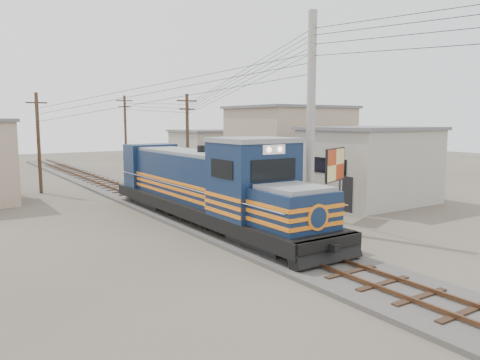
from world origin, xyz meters
TOP-DOWN VIEW (x-y plane):
  - ground at (0.00, 0.00)m, footprint 120.00×120.00m
  - ballast at (0.00, 10.00)m, footprint 3.60×70.00m
  - track at (0.00, 10.00)m, footprint 1.15×70.00m
  - locomotive at (0.00, 3.02)m, footprint 3.15×17.16m
  - utility_pole_main at (3.50, -0.50)m, footprint 0.40×0.40m
  - wooden_pole_mid at (4.50, 14.00)m, footprint 1.60×0.24m
  - wooden_pole_far at (4.80, 28.00)m, footprint 1.60×0.24m
  - wooden_pole_left at (-5.00, 18.00)m, footprint 1.60×0.24m
  - power_lines at (-0.14, 8.49)m, footprint 9.65×19.00m
  - shophouse_front at (11.50, 3.00)m, footprint 7.35×6.30m
  - shophouse_mid at (12.50, 12.00)m, footprint 8.40×7.35m
  - shophouse_back at (11.00, 22.00)m, footprint 6.30×6.30m
  - billboard at (6.25, 0.62)m, footprint 2.22×1.07m
  - market_umbrella at (5.66, 6.05)m, footprint 2.78×2.78m
  - vendor at (6.18, 5.66)m, footprint 0.74×0.57m
  - plant_nursery at (4.75, 4.59)m, footprint 3.17×1.99m

SIDE VIEW (x-z plane):
  - ground at x=0.00m, z-range 0.00..0.00m
  - ballast at x=0.00m, z-range 0.00..0.16m
  - track at x=0.00m, z-range 0.20..0.32m
  - plant_nursery at x=4.75m, z-range -0.06..0.85m
  - vendor at x=6.18m, z-range 0.00..1.82m
  - locomotive at x=0.00m, z-range -0.29..3.96m
  - shophouse_back at x=11.00m, z-range 0.01..4.21m
  - market_umbrella at x=5.66m, z-range 0.92..3.34m
  - shophouse_front at x=11.50m, z-range 0.01..4.71m
  - billboard at x=6.25m, z-range 0.88..4.56m
  - shophouse_mid at x=12.50m, z-range 0.01..6.21m
  - wooden_pole_mid at x=4.50m, z-range 0.18..7.18m
  - wooden_pole_left at x=-5.00m, z-range 0.18..7.18m
  - wooden_pole_far at x=4.80m, z-range 0.18..7.68m
  - utility_pole_main at x=3.50m, z-range 0.00..10.00m
  - power_lines at x=-0.14m, z-range 5.91..9.21m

